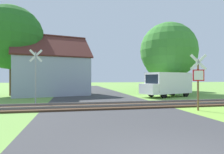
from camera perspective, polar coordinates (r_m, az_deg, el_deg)
road_asphalt at (r=6.21m, az=9.31°, el=-16.37°), size 7.40×80.00×0.01m
rail_track at (r=12.14m, az=-1.38°, el=-8.22°), size 60.00×2.60×0.22m
stop_sign_near at (r=11.51m, az=23.41°, el=-0.30°), size 0.86×0.24×3.00m
crossing_sign_far at (r=14.44m, az=-20.97°, el=1.26°), size 0.88×0.15×3.69m
house at (r=21.62m, az=-17.18°, el=0.71°), size 8.56×7.21×6.25m
tree_far at (r=29.07m, az=13.75°, el=4.46°), size 4.64×4.64×6.49m
tree_left at (r=22.58m, az=-26.91°, el=10.02°), size 6.34×6.34×8.95m
tree_right at (r=23.43m, az=15.85°, el=7.19°), size 6.33×6.33×7.97m
mail_truck at (r=19.11m, az=15.52°, el=-1.79°), size 5.24×3.38×2.24m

